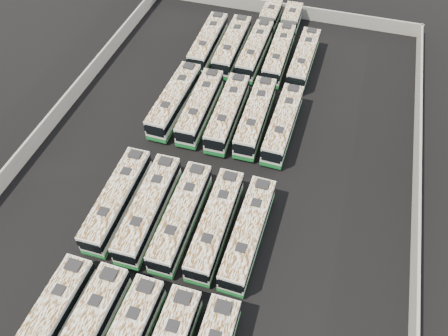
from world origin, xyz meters
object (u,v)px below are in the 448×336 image
bus_midfront_far_left (118,199)px  bus_back_left (232,46)px  bus_midfront_left (149,208)px  bus_midback_right (255,117)px  bus_back_far_left (208,42)px  bus_midback_left (200,107)px  bus_back_right (283,42)px  bus_back_center (260,38)px  bus_midback_far_left (175,100)px  bus_midfront_right (216,224)px  bus_back_far_right (304,59)px  bus_midfront_center (181,216)px  bus_midfront_far_right (248,233)px  bus_midback_center (228,113)px  bus_front_far_left (47,326)px  bus_midback_far_right (283,124)px

bus_midfront_far_left → bus_back_left: 31.00m
bus_midfront_left → bus_midback_right: (7.22, 16.92, -0.01)m
bus_back_far_left → bus_midback_left: bearing=-77.0°
bus_midback_right → bus_back_right: (-0.06, 17.27, -0.05)m
bus_back_center → bus_back_far_left: bearing=-155.4°
bus_midback_far_left → bus_midback_right: (10.83, 0.04, -0.03)m
bus_midback_far_left → bus_midfront_left: bearing=-76.9°
bus_back_right → bus_midfront_left: bearing=-102.6°
bus_midfront_far_left → bus_back_right: (10.79, 34.09, -0.04)m
bus_midfront_right → bus_back_far_right: (3.56, 30.67, -0.02)m
bus_midfront_center → bus_back_far_right: bus_midfront_center is taller
bus_midfront_far_right → bus_back_center: bearing=102.7°
bus_midfront_far_left → bus_back_right: bearing=71.4°
bus_midback_far_left → bus_back_left: bus_midback_far_left is taller
bus_midback_far_left → bus_midback_right: bearing=1.3°
bus_midfront_right → bus_back_right: (-0.12, 34.00, -0.02)m
bus_midfront_right → bus_midfront_far_right: bearing=-1.2°
bus_back_center → bus_midfront_center: bearing=-89.7°
bus_midfront_center → bus_midback_center: bus_midback_center is taller
bus_midfront_center → bus_midfront_left: bearing=-179.7°
bus_back_left → bus_midfront_left: bearing=-91.1°
bus_back_left → bus_midback_right: bearing=-63.9°
bus_midfront_left → bus_midback_far_left: bearing=100.7°
bus_front_far_left → bus_back_right: bearing=78.5°
bus_midfront_far_right → bus_midback_center: size_ratio=0.99×
bus_midback_left → bus_midfront_center: bearing=-78.9°
bus_midback_left → bus_back_right: size_ratio=0.65×
bus_back_right → bus_back_left: bearing=-155.6°
bus_midback_far_left → bus_back_center: bus_midback_far_left is taller
bus_front_far_left → bus_midfront_left: size_ratio=0.98×
bus_midfront_far_left → bus_midback_right: bus_midback_right is taller
bus_midback_left → bus_back_left: size_ratio=0.98×
bus_midback_far_right → bus_back_center: size_ratio=0.65×
bus_midfront_center → bus_back_far_left: (-7.24, 30.83, -0.02)m
bus_front_far_left → bus_midfront_right: size_ratio=1.00×
bus_back_left → bus_back_far_right: 10.73m
bus_midback_far_right → bus_back_right: bus_midback_far_right is taller
bus_midback_center → bus_back_far_left: bearing=115.8°
bus_midback_center → bus_midback_far_left: bearing=176.7°
bus_back_center → bus_back_far_right: size_ratio=1.56×
bus_midback_far_left → bus_back_far_left: 14.00m
bus_midfront_far_left → bus_midback_far_left: bus_midback_far_left is taller
bus_midfront_right → bus_midback_left: 18.06m
bus_midback_left → bus_midback_center: (3.69, -0.07, 0.02)m
bus_midback_right → bus_back_far_right: size_ratio=1.03×
bus_midback_far_left → bus_back_far_right: 20.10m
bus_midback_far_right → bus_back_far_right: bearing=90.8°
bus_back_far_left → bus_back_left: bus_back_left is taller
bus_midfront_left → bus_back_center: bus_midfront_left is taller
bus_midback_left → bus_back_left: bus_back_left is taller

